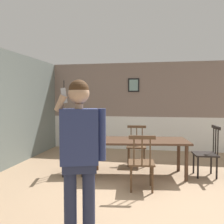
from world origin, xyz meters
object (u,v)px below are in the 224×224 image
chair_by_doorway (207,153)px  chair_opposite_corner (141,162)px  chair_at_table_head (136,145)px  person_figure (80,147)px  dining_table (139,144)px  chair_near_window (72,152)px

chair_by_doorway → chair_opposite_corner: size_ratio=1.06×
chair_at_table_head → person_figure: person_figure is taller
chair_by_doorway → chair_at_table_head: size_ratio=1.12×
dining_table → chair_by_doorway: bearing=8.0°
dining_table → chair_at_table_head: (-0.11, 0.81, -0.19)m
chair_opposite_corner → person_figure: person_figure is taller
chair_by_doorway → person_figure: (-1.81, -2.62, 0.55)m
chair_at_table_head → person_figure: 3.31m
chair_near_window → dining_table: bearing=85.1°
chair_by_doorway → chair_at_table_head: (-1.47, 0.62, -0.02)m
chair_by_doorway → chair_opposite_corner: bearing=123.3°
chair_at_table_head → person_figure: (-0.34, -3.24, 0.58)m
dining_table → chair_by_doorway: size_ratio=2.03×
chair_by_doorway → person_figure: size_ratio=0.58×
chair_at_table_head → chair_opposite_corner: (0.23, -1.62, 0.02)m
person_figure → dining_table: bearing=-118.8°
dining_table → chair_opposite_corner: size_ratio=2.15×
dining_table → chair_at_table_head: 0.84m
chair_by_doorway → chair_near_window: bearing=92.5°
dining_table → person_figure: person_figure is taller
dining_table → chair_at_table_head: bearing=97.9°
chair_near_window → chair_by_doorway: bearing=85.0°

